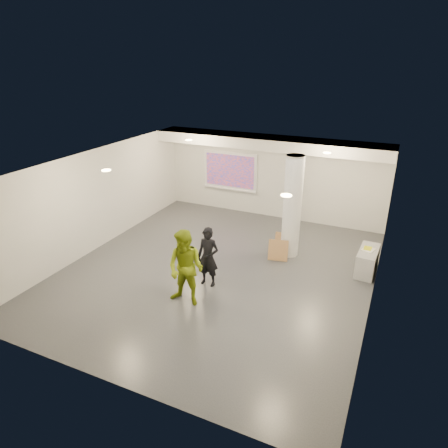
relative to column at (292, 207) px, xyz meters
The scene contains 20 objects.
floor 2.78m from the column, 129.81° to the right, with size 8.00×9.00×0.01m, color #383A3F.
ceiling 2.78m from the column, 129.81° to the right, with size 8.00×9.00×0.01m, color silver.
wall_back 3.09m from the column, 119.05° to the left, with size 8.00×0.01×3.00m, color silver.
wall_front 6.48m from the column, 103.39° to the right, with size 8.00×0.01×3.00m, color silver.
wall_left 5.79m from the column, 161.88° to the right, with size 0.01×9.00×3.00m, color silver.
wall_right 3.08m from the column, 35.75° to the right, with size 0.01×9.00×3.00m, color silver.
soffit_band 2.94m from the column, 124.90° to the left, with size 8.00×1.10×0.36m, color silver.
downlight_nw 4.05m from the column, 169.29° to the left, with size 0.22×0.22×0.02m, color #FFDF95.
downlight_ne 1.78m from the column, 45.00° to the left, with size 0.22×0.22×0.02m, color #FFDF95.
downlight_sw 5.17m from the column, 138.27° to the right, with size 0.22×0.22×0.02m, color #FFDF95.
downlight_se 3.68m from the column, 78.02° to the right, with size 0.22×0.22×0.02m, color #FFDF95.
column is the anchor object (origin of this frame).
projection_screen 4.08m from the column, 139.44° to the left, with size 2.10×0.13×1.42m.
credenza 2.51m from the column, ahead, with size 0.48×1.14×0.67m, color #9B9D9F.
papers_stack 2.36m from the column, ahead, with size 0.28×0.36×0.02m, color white.
postit_pad 2.33m from the column, ahead, with size 0.20×0.28×0.03m, color yellow.
cardboard_back 1.19m from the column, behind, with size 0.59×0.05×0.65m, color #A17547.
cardboard_front 1.31m from the column, 110.95° to the right, with size 0.56×0.06×0.62m, color #A17547.
woman 2.98m from the column, 119.65° to the right, with size 0.57×0.38×1.57m, color black.
man 3.85m from the column, 113.58° to the right, with size 0.91×0.71×1.87m, color olive.
Camera 1 is at (4.15, -8.70, 5.50)m, focal length 32.00 mm.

